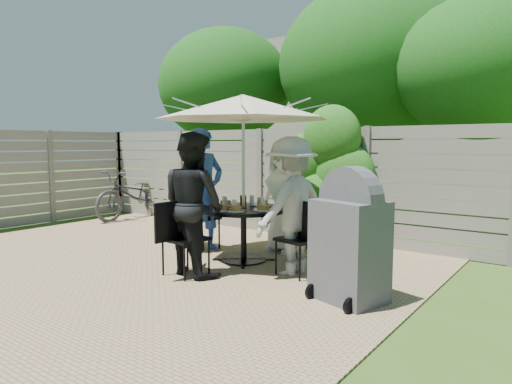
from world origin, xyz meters
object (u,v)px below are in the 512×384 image
Objects in this scene: person_back at (285,196)px; glass_right at (263,204)px; patio_table at (244,224)px; bbq_grill at (350,241)px; chair_right at (300,254)px; plate_back at (262,203)px; umbrella at (243,107)px; chair_back at (291,233)px; glass_front at (234,205)px; glass_back at (252,200)px; syrup_jug at (243,201)px; plate_front at (223,209)px; glass_left at (225,202)px; person_right at (291,206)px; person_left at (204,191)px; bicycle at (134,194)px; plate_extra at (236,210)px; plate_right at (263,209)px; plate_left at (226,203)px; chair_left at (199,230)px; coffee_cup at (260,202)px; person_front at (193,204)px; chair_front at (185,254)px.

person_back is 11.74× the size of glass_right.
bbq_grill is at bearing -18.47° from patio_table.
person_back is at bearing -38.24° from chair_right.
chair_right is 1.14m from plate_back.
umbrella is 2.94× the size of chair_back.
umbrella reaches higher than glass_front.
glass_back is at bearing 103.59° from umbrella.
syrup_jug is at bearing -109.36° from plate_back.
patio_table is 4.88× the size of plate_front.
syrup_jug reaches higher than plate_front.
glass_left is 0.25m from syrup_jug.
person_right is (0.70, -0.94, 0.01)m from person_back.
person_left reaches higher than patio_table.
syrup_jug is at bearing -23.33° from bicycle.
glass_front is (-0.89, -0.13, 0.53)m from chair_right.
plate_front is at bearing -98.41° from plate_back.
person_right is 0.72m from plate_extra.
plate_extra is (-0.82, -0.18, 0.48)m from chair_right.
plate_back is 1.86× the size of glass_back.
plate_left is at bearing 171.59° from plate_right.
person_left is 3.54m from bicycle.
umbrella is at bearing -8.41° from plate_left.
person_back reaches higher than plate_left.
plate_left is 1.86× the size of glass_back.
bbq_grill is (1.67, -0.28, -0.14)m from plate_extra.
chair_back is at bearing 81.59° from umbrella.
glass_left is at bearing -177.36° from bbq_grill.
person_left reaches higher than glass_back.
person_right is 6.41× the size of plate_left.
bicycle is (-4.15, 1.73, -0.29)m from glass_front.
chair_left is 0.62m from person_left.
bbq_grill is (1.86, -0.25, -0.14)m from plate_front.
plate_right is (0.71, -0.11, 0.00)m from plate_left.
coffee_cup is at bearing 38.33° from syrup_jug.
syrup_jug is at bearing -0.35° from chair_right.
person_right is at bearing -8.41° from umbrella.
bicycle is (-5.04, 1.60, 0.24)m from chair_right.
plate_right is at bearing -53.41° from plate_back.
plate_extra is at bearing -27.08° from bicycle.
person_right is (0.82, -0.12, -1.22)m from umbrella.
person_left is 1.05× the size of person_front.
patio_table is 0.92m from person_left.
person_back is 6.32× the size of plate_right.
plate_right is at bearing -25.01° from chair_front.
chair_back reaches higher than plate_back.
chair_front is 6.61× the size of glass_front.
chair_left is at bearing 171.57° from patio_table.
glass_front is at bearing -12.98° from chair_front.
syrup_jug is at bearing 116.03° from plate_extra.
bbq_grill is at bearing -18.47° from umbrella.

